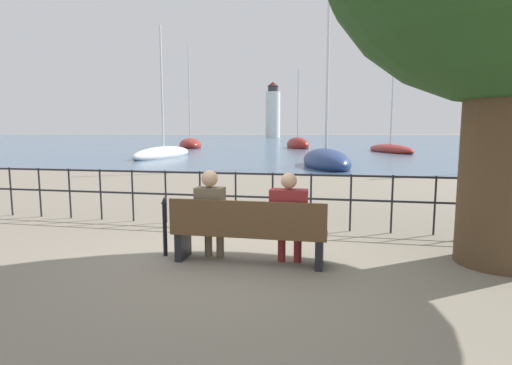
# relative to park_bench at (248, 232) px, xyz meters

# --- Properties ---
(ground_plane) EXTENTS (1000.00, 1000.00, 0.00)m
(ground_plane) POSITION_rel_park_bench_xyz_m (0.00, 0.07, -0.44)
(ground_plane) COLOR gray
(harbor_water) EXTENTS (600.00, 300.00, 0.01)m
(harbor_water) POSITION_rel_park_bench_xyz_m (0.00, 161.97, -0.44)
(harbor_water) COLOR #47607A
(harbor_water) RESTS_ON ground_plane
(park_bench) EXTENTS (2.13, 0.45, 0.90)m
(park_bench) POSITION_rel_park_bench_xyz_m (0.00, 0.00, 0.00)
(park_bench) COLOR brown
(park_bench) RESTS_ON ground_plane
(seated_person_left) EXTENTS (0.39, 0.35, 1.28)m
(seated_person_left) POSITION_rel_park_bench_xyz_m (-0.55, 0.08, 0.26)
(seated_person_left) COLOR brown
(seated_person_left) RESTS_ON ground_plane
(seated_person_right) EXTENTS (0.50, 0.35, 1.27)m
(seated_person_right) POSITION_rel_park_bench_xyz_m (0.55, 0.08, 0.25)
(seated_person_right) COLOR maroon
(seated_person_right) RESTS_ON ground_plane
(promenade_railing) EXTENTS (15.84, 0.04, 1.05)m
(promenade_railing) POSITION_rel_park_bench_xyz_m (0.00, 2.16, 0.25)
(promenade_railing) COLOR black
(promenade_railing) RESTS_ON ground_plane
(closed_umbrella) EXTENTS (0.09, 0.09, 0.88)m
(closed_umbrella) POSITION_rel_park_bench_xyz_m (-1.27, 0.12, 0.04)
(closed_umbrella) COLOR black
(closed_umbrella) RESTS_ON ground_plane
(sailboat_0) EXTENTS (3.57, 6.63, 10.24)m
(sailboat_0) POSITION_rel_park_bench_xyz_m (0.64, 16.08, -0.12)
(sailboat_0) COLOR navy
(sailboat_0) RESTS_ON ground_plane
(sailboat_2) EXTENTS (4.07, 6.13, 9.35)m
(sailboat_2) POSITION_rel_park_bench_xyz_m (-3.19, 40.84, -0.05)
(sailboat_2) COLOR maroon
(sailboat_2) RESTS_ON ground_plane
(sailboat_3) EXTENTS (1.80, 8.75, 9.68)m
(sailboat_3) POSITION_rel_park_bench_xyz_m (-11.28, 22.27, -0.17)
(sailboat_3) COLOR white
(sailboat_3) RESTS_ON ground_plane
(sailboat_4) EXTENTS (4.33, 8.80, 11.46)m
(sailboat_4) POSITION_rel_park_bench_xyz_m (6.06, 33.34, -0.17)
(sailboat_4) COLOR maroon
(sailboat_4) RESTS_ON ground_plane
(sailboat_5) EXTENTS (5.29, 7.49, 12.28)m
(sailboat_5) POSITION_rel_park_bench_xyz_m (-15.84, 39.89, -0.08)
(sailboat_5) COLOR maroon
(sailboat_5) RESTS_ON ground_plane
(harbor_lighthouse) EXTENTS (5.08, 5.08, 19.39)m
(harbor_lighthouse) POSITION_rel_park_bench_xyz_m (-20.92, 135.51, 8.58)
(harbor_lighthouse) COLOR white
(harbor_lighthouse) RESTS_ON ground_plane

